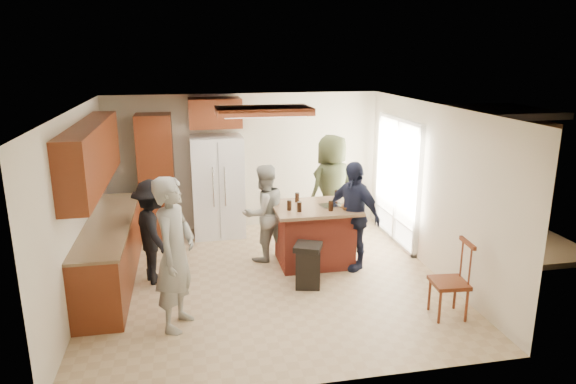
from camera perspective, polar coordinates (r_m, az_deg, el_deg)
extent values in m
plane|color=tan|center=(7.60, -2.29, -9.74)|extent=(5.00, 5.00, 0.00)
plane|color=white|center=(6.93, -2.51, 9.35)|extent=(5.00, 5.00, 0.00)
plane|color=beige|center=(9.57, -4.73, 3.39)|extent=(5.00, 0.00, 5.00)
plane|color=beige|center=(4.85, 2.28, -8.62)|extent=(5.00, 0.00, 5.00)
plane|color=beige|center=(7.23, -22.36, -1.66)|extent=(0.00, 5.00, 5.00)
plane|color=beige|center=(7.93, 15.75, 0.35)|extent=(0.00, 5.00, 5.00)
cube|color=white|center=(9.02, 12.15, 1.05)|extent=(0.02, 1.60, 2.10)
cube|color=white|center=(9.01, 12.03, 1.04)|extent=(0.08, 1.72, 2.10)
cube|color=maroon|center=(7.13, -2.75, 9.03)|extent=(1.30, 0.70, 0.10)
cube|color=white|center=(7.14, -2.75, 8.55)|extent=(1.10, 0.50, 0.02)
cube|color=olive|center=(10.02, 19.84, -4.68)|extent=(3.00, 3.00, 0.10)
cube|color=#593319|center=(10.59, 21.96, 2.09)|extent=(1.40, 1.60, 2.00)
imported|color=gray|center=(6.19, -12.45, -6.74)|extent=(0.72, 0.82, 1.87)
imported|color=gray|center=(8.07, -2.68, -2.34)|extent=(0.88, 0.74, 1.55)
imported|color=#323820|center=(8.96, 4.87, 0.47)|extent=(1.07, 0.92, 1.87)
imported|color=#1C2038|center=(7.81, 7.19, -2.58)|extent=(0.95, 1.09, 1.67)
imported|color=black|center=(7.53, -14.69, -4.31)|extent=(0.75, 1.07, 1.51)
cube|color=maroon|center=(7.81, -19.06, -6.41)|extent=(0.60, 3.00, 0.88)
cube|color=#846B4C|center=(7.66, -19.36, -3.21)|extent=(0.64, 3.00, 0.04)
cube|color=maroon|center=(7.44, -20.97, 3.90)|extent=(0.35, 3.00, 0.85)
cube|color=maroon|center=(9.27, -14.37, 1.61)|extent=(0.60, 0.60, 2.20)
cube|color=maroon|center=(9.08, -8.13, 8.72)|extent=(0.90, 0.60, 0.50)
cube|color=white|center=(9.24, -7.80, 0.63)|extent=(0.90, 0.72, 1.80)
cube|color=gray|center=(8.89, -7.65, 0.05)|extent=(0.01, 0.01, 1.71)
cylinder|color=silver|center=(8.83, -8.30, 0.54)|extent=(0.02, 0.02, 0.70)
cylinder|color=silver|center=(8.84, -7.01, 0.60)|extent=(0.02, 0.02, 0.70)
cube|color=#AA3C2C|center=(8.04, 2.95, -4.92)|extent=(1.10, 0.85, 0.88)
cube|color=#83634B|center=(7.89, 2.99, -1.75)|extent=(1.28, 1.03, 0.05)
cube|color=silver|center=(7.90, 4.84, -1.51)|extent=(0.37, 0.30, 0.02)
imported|color=brown|center=(7.77, 6.67, -1.72)|extent=(0.27, 0.27, 0.05)
cylinder|color=black|center=(7.65, 0.14, -1.50)|extent=(0.07, 0.07, 0.15)
cylinder|color=black|center=(8.07, 1.03, -0.61)|extent=(0.07, 0.07, 0.15)
cylinder|color=black|center=(8.26, 5.46, -0.30)|extent=(0.07, 0.07, 0.15)
cylinder|color=black|center=(7.65, 4.77, -1.56)|extent=(0.07, 0.07, 0.15)
cylinder|color=black|center=(7.58, 1.27, -1.66)|extent=(0.07, 0.07, 0.15)
cube|color=black|center=(7.31, 2.21, -8.43)|extent=(0.41, 0.41, 0.55)
cube|color=black|center=(7.19, 2.24, -6.13)|extent=(0.48, 0.48, 0.08)
cube|color=maroon|center=(6.76, 17.47, -9.60)|extent=(0.46, 0.46, 0.05)
cylinder|color=maroon|center=(6.66, 16.51, -12.13)|extent=(0.04, 0.04, 0.44)
cylinder|color=maroon|center=(6.79, 19.22, -11.81)|extent=(0.04, 0.04, 0.44)
cylinder|color=maroon|center=(6.94, 15.45, -10.88)|extent=(0.04, 0.04, 0.44)
cylinder|color=maroon|center=(7.06, 18.06, -10.61)|extent=(0.04, 0.04, 0.44)
cube|color=maroon|center=(6.64, 19.33, -5.37)|extent=(0.08, 0.40, 0.05)
cylinder|color=maroon|center=(6.63, 19.58, -7.75)|extent=(0.03, 0.03, 0.50)
cylinder|color=maroon|center=(6.83, 18.73, -6.99)|extent=(0.03, 0.03, 0.50)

